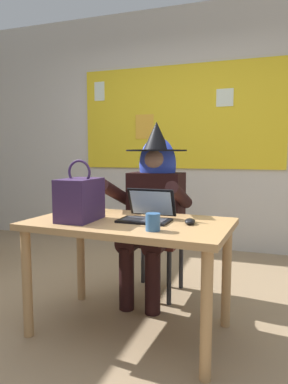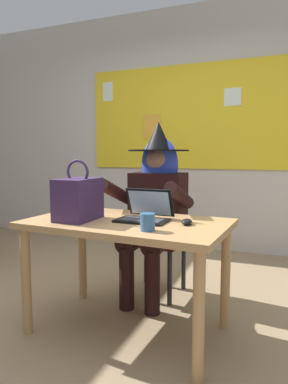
{
  "view_description": "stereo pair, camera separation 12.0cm",
  "coord_description": "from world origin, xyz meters",
  "px_view_note": "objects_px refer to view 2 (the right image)",
  "views": [
    {
      "loc": [
        0.98,
        -1.99,
        1.13
      ],
      "look_at": [
        0.18,
        0.3,
        0.86
      ],
      "focal_mm": 32.55,
      "sensor_mm": 36.0,
      "label": 1
    },
    {
      "loc": [
        1.09,
        -1.95,
        1.13
      ],
      "look_at": [
        0.18,
        0.3,
        0.86
      ],
      "focal_mm": 32.55,
      "sensor_mm": 36.0,
      "label": 2
    }
  ],
  "objects_px": {
    "computer_mouse": "(187,222)",
    "desk_main": "(127,236)",
    "coffee_mug": "(148,222)",
    "chair_at_desk": "(161,229)",
    "person_costumed": "(155,198)",
    "handbag": "(78,199)",
    "laptop": "(145,213)"
  },
  "relations": [
    {
      "from": "laptop",
      "to": "coffee_mug",
      "type": "distance_m",
      "value": 0.29
    },
    {
      "from": "chair_at_desk",
      "to": "person_costumed",
      "type": "relative_size",
      "value": 0.66
    },
    {
      "from": "person_costumed",
      "to": "coffee_mug",
      "type": "height_order",
      "value": "person_costumed"
    },
    {
      "from": "chair_at_desk",
      "to": "computer_mouse",
      "type": "bearing_deg",
      "value": 32.12
    },
    {
      "from": "chair_at_desk",
      "to": "coffee_mug",
      "type": "relative_size",
      "value": 9.56
    },
    {
      "from": "chair_at_desk",
      "to": "laptop",
      "type": "bearing_deg",
      "value": 12.84
    },
    {
      "from": "desk_main",
      "to": "computer_mouse",
      "type": "distance_m",
      "value": 0.39
    },
    {
      "from": "computer_mouse",
      "to": "handbag",
      "type": "xyz_separation_m",
      "value": [
        -0.67,
        -0.11,
        0.12
      ]
    },
    {
      "from": "laptop",
      "to": "person_costumed",
      "type": "bearing_deg",
      "value": 104.61
    },
    {
      "from": "coffee_mug",
      "to": "handbag",
      "type": "bearing_deg",
      "value": 166.07
    },
    {
      "from": "desk_main",
      "to": "computer_mouse",
      "type": "xyz_separation_m",
      "value": [
        0.38,
        0.02,
        0.11
      ]
    },
    {
      "from": "desk_main",
      "to": "coffee_mug",
      "type": "distance_m",
      "value": 0.34
    },
    {
      "from": "person_costumed",
      "to": "handbag",
      "type": "height_order",
      "value": "person_costumed"
    },
    {
      "from": "person_costumed",
      "to": "chair_at_desk",
      "type": "bearing_deg",
      "value": 179.02
    },
    {
      "from": "computer_mouse",
      "to": "desk_main",
      "type": "bearing_deg",
      "value": -179.64
    },
    {
      "from": "computer_mouse",
      "to": "laptop",
      "type": "bearing_deg",
      "value": 170.66
    },
    {
      "from": "handbag",
      "to": "coffee_mug",
      "type": "relative_size",
      "value": 3.98
    },
    {
      "from": "person_costumed",
      "to": "handbag",
      "type": "distance_m",
      "value": 0.74
    },
    {
      "from": "desk_main",
      "to": "computer_mouse",
      "type": "height_order",
      "value": "computer_mouse"
    },
    {
      "from": "chair_at_desk",
      "to": "person_costumed",
      "type": "xyz_separation_m",
      "value": [
        -0.0,
        -0.12,
        0.28
      ]
    },
    {
      "from": "desk_main",
      "to": "coffee_mug",
      "type": "relative_size",
      "value": 13.37
    },
    {
      "from": "laptop",
      "to": "handbag",
      "type": "xyz_separation_m",
      "value": [
        -0.39,
        -0.14,
        0.09
      ]
    },
    {
      "from": "laptop",
      "to": "handbag",
      "type": "bearing_deg",
      "value": -159.11
    },
    {
      "from": "computer_mouse",
      "to": "coffee_mug",
      "type": "relative_size",
      "value": 1.09
    },
    {
      "from": "chair_at_desk",
      "to": "handbag",
      "type": "relative_size",
      "value": 2.4
    },
    {
      "from": "desk_main",
      "to": "chair_at_desk",
      "type": "xyz_separation_m",
      "value": [
        -0.03,
        0.72,
        -0.11
      ]
    },
    {
      "from": "person_costumed",
      "to": "laptop",
      "type": "xyz_separation_m",
      "value": [
        0.13,
        -0.54,
        -0.03
      ]
    },
    {
      "from": "computer_mouse",
      "to": "handbag",
      "type": "distance_m",
      "value": 0.69
    },
    {
      "from": "person_costumed",
      "to": "computer_mouse",
      "type": "bearing_deg",
      "value": 36.17
    },
    {
      "from": "chair_at_desk",
      "to": "laptop",
      "type": "xyz_separation_m",
      "value": [
        0.12,
        -0.67,
        0.25
      ]
    },
    {
      "from": "laptop",
      "to": "computer_mouse",
      "type": "height_order",
      "value": "laptop"
    },
    {
      "from": "chair_at_desk",
      "to": "laptop",
      "type": "relative_size",
      "value": 2.88
    }
  ]
}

